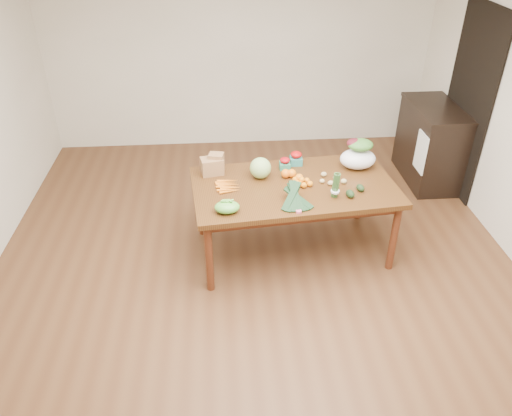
{
  "coord_description": "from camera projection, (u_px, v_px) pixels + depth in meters",
  "views": [
    {
      "loc": [
        -0.27,
        -3.5,
        3.06
      ],
      "look_at": [
        -0.01,
        0.0,
        0.8
      ],
      "focal_mm": 35.0,
      "sensor_mm": 36.0,
      "label": 1
    }
  ],
  "objects": [
    {
      "name": "floor",
      "position": [
        257.0,
        280.0,
        4.61
      ],
      "size": [
        6.0,
        6.0,
        0.0
      ],
      "primitive_type": "plane",
      "color": "#57361D",
      "rests_on": "ground"
    },
    {
      "name": "room_walls",
      "position": [
        257.0,
        149.0,
        3.88
      ],
      "size": [
        5.02,
        6.02,
        2.7
      ],
      "color": "silver",
      "rests_on": "floor"
    },
    {
      "name": "dining_table",
      "position": [
        293.0,
        218.0,
        4.81
      ],
      "size": [
        1.96,
        1.22,
        0.75
      ],
      "primitive_type": "cube",
      "rotation": [
        0.0,
        0.0,
        0.1
      ],
      "color": "#4A2C11",
      "rests_on": "floor"
    },
    {
      "name": "doorway_dark",
      "position": [
        468.0,
        102.0,
        5.54
      ],
      "size": [
        0.02,
        1.0,
        2.1
      ],
      "primitive_type": "cube",
      "color": "black",
      "rests_on": "floor"
    },
    {
      "name": "cabinet",
      "position": [
        430.0,
        144.0,
        5.98
      ],
      "size": [
        0.52,
        1.02,
        0.94
      ],
      "primitive_type": "cube",
      "color": "black",
      "rests_on": "floor"
    },
    {
      "name": "dish_towel",
      "position": [
        421.0,
        152.0,
        5.61
      ],
      "size": [
        0.02,
        0.28,
        0.45
      ],
      "primitive_type": "cube",
      "color": "white",
      "rests_on": "cabinet"
    },
    {
      "name": "paper_bag",
      "position": [
        212.0,
        165.0,
        4.73
      ],
      "size": [
        0.29,
        0.25,
        0.19
      ],
      "primitive_type": null,
      "rotation": [
        0.0,
        0.0,
        0.1
      ],
      "color": "#946842",
      "rests_on": "dining_table"
    },
    {
      "name": "cabbage",
      "position": [
        260.0,
        168.0,
        4.67
      ],
      "size": [
        0.2,
        0.2,
        0.2
      ],
      "primitive_type": "sphere",
      "color": "#9FC16F",
      "rests_on": "dining_table"
    },
    {
      "name": "strawberry_basket_a",
      "position": [
        285.0,
        164.0,
        4.84
      ],
      "size": [
        0.11,
        0.11,
        0.09
      ],
      "primitive_type": null,
      "rotation": [
        0.0,
        0.0,
        0.1
      ],
      "color": "#B50C17",
      "rests_on": "dining_table"
    },
    {
      "name": "strawberry_basket_b",
      "position": [
        296.0,
        159.0,
        4.92
      ],
      "size": [
        0.13,
        0.13,
        0.11
      ],
      "primitive_type": null,
      "rotation": [
        0.0,
        0.0,
        0.1
      ],
      "color": "#B80D0C",
      "rests_on": "dining_table"
    },
    {
      "name": "orange_a",
      "position": [
        286.0,
        174.0,
        4.69
      ],
      "size": [
        0.09,
        0.09,
        0.09
      ],
      "primitive_type": "sphere",
      "color": "orange",
      "rests_on": "dining_table"
    },
    {
      "name": "orange_b",
      "position": [
        292.0,
        173.0,
        4.7
      ],
      "size": [
        0.08,
        0.08,
        0.08
      ],
      "primitive_type": "sphere",
      "color": "orange",
      "rests_on": "dining_table"
    },
    {
      "name": "orange_c",
      "position": [
        299.0,
        178.0,
        4.63
      ],
      "size": [
        0.08,
        0.08,
        0.08
      ],
      "primitive_type": "sphere",
      "color": "orange",
      "rests_on": "dining_table"
    },
    {
      "name": "mandarin_cluster",
      "position": [
        302.0,
        181.0,
        4.58
      ],
      "size": [
        0.2,
        0.2,
        0.09
      ],
      "primitive_type": null,
      "rotation": [
        0.0,
        0.0,
        0.1
      ],
      "color": "orange",
      "rests_on": "dining_table"
    },
    {
      "name": "carrots",
      "position": [
        229.0,
        186.0,
        4.56
      ],
      "size": [
        0.24,
        0.26,
        0.03
      ],
      "primitive_type": null,
      "rotation": [
        0.0,
        0.0,
        0.1
      ],
      "color": "orange",
      "rests_on": "dining_table"
    },
    {
      "name": "snap_pea_bag",
      "position": [
        227.0,
        207.0,
        4.19
      ],
      "size": [
        0.21,
        0.16,
        0.1
      ],
      "primitive_type": "ellipsoid",
      "color": "#68B83E",
      "rests_on": "dining_table"
    },
    {
      "name": "kale_bunch",
      "position": [
        296.0,
        198.0,
        4.25
      ],
      "size": [
        0.36,
        0.43,
        0.16
      ],
      "primitive_type": null,
      "rotation": [
        0.0,
        0.0,
        0.1
      ],
      "color": "black",
      "rests_on": "dining_table"
    },
    {
      "name": "asparagus_bundle",
      "position": [
        336.0,
        185.0,
        4.35
      ],
      "size": [
        0.09,
        0.12,
        0.26
      ],
      "primitive_type": null,
      "rotation": [
        0.15,
        0.0,
        0.1
      ],
      "color": "#406C31",
      "rests_on": "dining_table"
    },
    {
      "name": "potato_a",
      "position": [
        322.0,
        181.0,
        4.62
      ],
      "size": [
        0.05,
        0.04,
        0.04
      ],
      "primitive_type": "ellipsoid",
      "color": "#D6C77B",
      "rests_on": "dining_table"
    },
    {
      "name": "potato_b",
      "position": [
        331.0,
        183.0,
        4.58
      ],
      "size": [
        0.06,
        0.05,
        0.05
      ],
      "primitive_type": "ellipsoid",
      "color": "tan",
      "rests_on": "dining_table"
    },
    {
      "name": "potato_c",
      "position": [
        335.0,
        178.0,
        4.68
      ],
      "size": [
        0.05,
        0.04,
        0.04
      ],
      "primitive_type": "ellipsoid",
      "color": "tan",
      "rests_on": "dining_table"
    },
    {
      "name": "potato_d",
      "position": [
        324.0,
        174.0,
        4.72
      ],
      "size": [
        0.06,
        0.05,
        0.05
      ],
      "primitive_type": "ellipsoid",
      "color": "tan",
      "rests_on": "dining_table"
    },
    {
      "name": "potato_e",
      "position": [
        344.0,
        181.0,
        4.61
      ],
      "size": [
        0.06,
        0.05,
        0.05
      ],
      "primitive_type": "ellipsoid",
      "color": "#CDBE76",
      "rests_on": "dining_table"
    },
    {
      "name": "avocado_a",
      "position": [
        350.0,
        194.0,
        4.4
      ],
      "size": [
        0.09,
        0.12,
        0.07
      ],
      "primitive_type": "ellipsoid",
      "rotation": [
        0.0,
        0.0,
        0.3
      ],
      "color": "black",
      "rests_on": "dining_table"
    },
    {
      "name": "avocado_b",
      "position": [
        360.0,
        188.0,
        4.49
      ],
      "size": [
        0.09,
        0.11,
        0.06
      ],
      "primitive_type": "ellipsoid",
      "rotation": [
        0.0,
        0.0,
        0.3
      ],
      "color": "black",
      "rests_on": "dining_table"
    },
    {
      "name": "salad_bag",
      "position": [
        358.0,
        155.0,
        4.81
      ],
      "size": [
        0.37,
        0.3,
        0.27
      ],
      "primitive_type": null,
      "rotation": [
        0.0,
        0.0,
        0.1
      ],
      "color": "white",
      "rests_on": "dining_table"
    }
  ]
}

